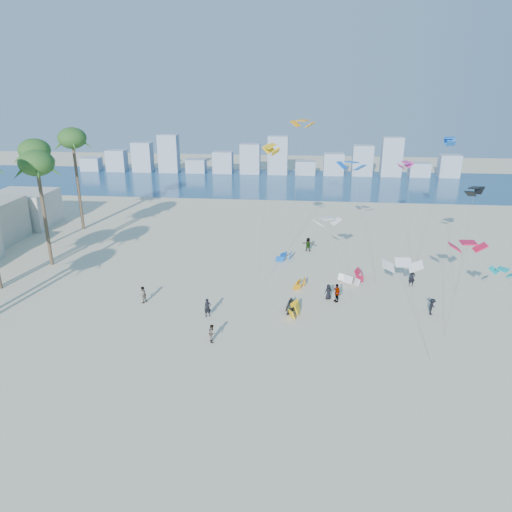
{
  "coord_description": "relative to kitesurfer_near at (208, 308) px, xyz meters",
  "views": [
    {
      "loc": [
        7.25,
        -27.24,
        20.5
      ],
      "look_at": [
        3.0,
        16.0,
        4.5
      ],
      "focal_mm": 34.17,
      "sensor_mm": 36.0,
      "label": 1
    }
  ],
  "objects": [
    {
      "name": "kitesurfers_far",
      "position": [
        10.35,
        8.15,
        -0.01
      ],
      "size": [
        28.12,
        17.35,
        1.86
      ],
      "color": "black",
      "rests_on": "ground"
    },
    {
      "name": "ground",
      "position": [
        1.0,
        -11.87,
        -0.86
      ],
      "size": [
        220.0,
        220.0,
        0.0
      ],
      "primitive_type": "plane",
      "color": "beige",
      "rests_on": "ground"
    },
    {
      "name": "ocean",
      "position": [
        1.0,
        60.13,
        -0.86
      ],
      "size": [
        220.0,
        220.0,
        0.0
      ],
      "primitive_type": "plane",
      "color": "navy",
      "rests_on": "ground"
    },
    {
      "name": "grounded_kites",
      "position": [
        9.71,
        7.45,
        -0.44
      ],
      "size": [
        10.48,
        17.16,
        0.91
      ],
      "color": "orange",
      "rests_on": "ground"
    },
    {
      "name": "kitesurfer_mid",
      "position": [
        1.22,
        -4.35,
        -0.1
      ],
      "size": [
        0.76,
        0.87,
        1.52
      ],
      "primitive_type": "imported",
      "rotation": [
        0.0,
        0.0,
        1.85
      ],
      "color": "gray",
      "rests_on": "ground"
    },
    {
      "name": "kitesurfer_near",
      "position": [
        0.0,
        0.0,
        0.0
      ],
      "size": [
        0.75,
        0.65,
        1.73
      ],
      "primitive_type": "imported",
      "rotation": [
        0.0,
        0.0,
        0.45
      ],
      "color": "black",
      "rests_on": "ground"
    },
    {
      "name": "flying_kites",
      "position": [
        16.51,
        12.04,
        9.99
      ],
      "size": [
        24.69,
        31.55,
        15.98
      ],
      "color": "white",
      "rests_on": "ground"
    },
    {
      "name": "distant_skyline",
      "position": [
        -0.18,
        70.13,
        2.22
      ],
      "size": [
        85.0,
        3.0,
        8.4
      ],
      "color": "#9EADBF",
      "rests_on": "ground"
    }
  ]
}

